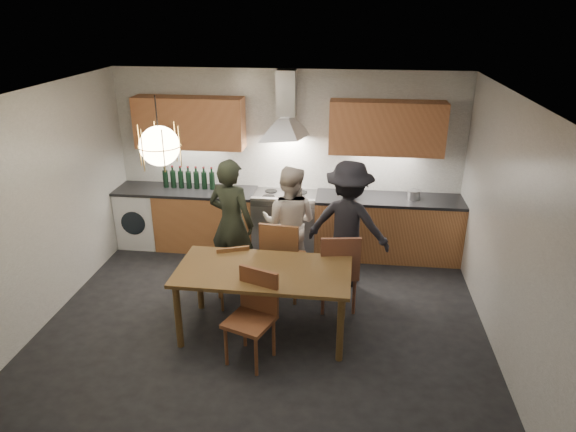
# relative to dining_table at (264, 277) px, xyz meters

# --- Properties ---
(ground) EXTENTS (5.00, 5.00, 0.00)m
(ground) POSITION_rel_dining_table_xyz_m (-0.03, 0.13, -0.70)
(ground) COLOR black
(ground) RESTS_ON ground
(room_shell) EXTENTS (5.02, 4.52, 2.61)m
(room_shell) POSITION_rel_dining_table_xyz_m (-0.03, 0.13, 1.01)
(room_shell) COLOR silver
(room_shell) RESTS_ON ground
(counter_run) EXTENTS (5.00, 0.62, 0.90)m
(counter_run) POSITION_rel_dining_table_xyz_m (-0.01, 2.08, -0.25)
(counter_run) COLOR #BC7B48
(counter_run) RESTS_ON ground
(range_stove) EXTENTS (0.90, 0.60, 0.92)m
(range_stove) POSITION_rel_dining_table_xyz_m (-0.03, 2.07, -0.25)
(range_stove) COLOR silver
(range_stove) RESTS_ON ground
(wall_fixtures) EXTENTS (4.30, 0.54, 1.10)m
(wall_fixtures) POSITION_rel_dining_table_xyz_m (-0.03, 2.19, 1.18)
(wall_fixtures) COLOR #CA7E4D
(wall_fixtures) RESTS_ON ground
(pendant_lamp) EXTENTS (0.43, 0.43, 0.70)m
(pendant_lamp) POSITION_rel_dining_table_xyz_m (-1.03, 0.03, 1.40)
(pendant_lamp) COLOR black
(pendant_lamp) RESTS_ON ground
(dining_table) EXTENTS (1.88, 0.96, 0.79)m
(dining_table) POSITION_rel_dining_table_xyz_m (0.00, 0.00, 0.00)
(dining_table) COLOR brown
(dining_table) RESTS_ON ground
(chair_back_left) EXTENTS (0.49, 0.49, 0.83)m
(chair_back_left) POSITION_rel_dining_table_xyz_m (-0.45, 0.48, -0.22)
(chair_back_left) COLOR brown
(chair_back_left) RESTS_ON ground
(chair_back_mid) EXTENTS (0.52, 0.52, 1.05)m
(chair_back_mid) POSITION_rel_dining_table_xyz_m (0.09, 0.72, -0.10)
(chair_back_mid) COLOR brown
(chair_back_mid) RESTS_ON ground
(chair_back_right) EXTENTS (0.52, 0.52, 1.00)m
(chair_back_right) POSITION_rel_dining_table_xyz_m (0.79, 0.54, -0.12)
(chair_back_right) COLOR brown
(chair_back_right) RESTS_ON ground
(chair_front) EXTENTS (0.56, 0.56, 0.96)m
(chair_front) POSITION_rel_dining_table_xyz_m (-0.03, -0.42, -0.14)
(chair_front) COLOR brown
(chair_front) RESTS_ON ground
(person_left) EXTENTS (0.71, 0.57, 1.68)m
(person_left) POSITION_rel_dining_table_xyz_m (-0.59, 1.06, 0.15)
(person_left) COLOR black
(person_left) RESTS_ON ground
(person_mid) EXTENTS (0.84, 0.70, 1.55)m
(person_mid) POSITION_rel_dining_table_xyz_m (0.12, 1.31, 0.08)
(person_mid) COLOR beige
(person_mid) RESTS_ON ground
(person_right) EXTENTS (1.19, 0.88, 1.65)m
(person_right) POSITION_rel_dining_table_xyz_m (0.88, 1.25, 0.13)
(person_right) COLOR black
(person_right) RESTS_ON ground
(mixing_bowl) EXTENTS (0.30, 0.30, 0.07)m
(mixing_bowl) POSITION_rel_dining_table_xyz_m (0.89, 2.06, 0.24)
(mixing_bowl) COLOR #ACACAF
(mixing_bowl) RESTS_ON counter_run
(stock_pot) EXTENTS (0.18, 0.18, 0.12)m
(stock_pot) POSITION_rel_dining_table_xyz_m (1.77, 2.07, 0.26)
(stock_pot) COLOR #B2B2B6
(stock_pot) RESTS_ON counter_run
(wine_bottles) EXTENTS (0.78, 0.08, 0.33)m
(wine_bottles) POSITION_rel_dining_table_xyz_m (-1.46, 2.15, 0.37)
(wine_bottles) COLOR black
(wine_bottles) RESTS_ON counter_run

